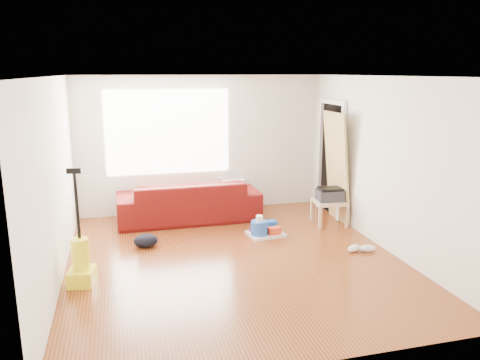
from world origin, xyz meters
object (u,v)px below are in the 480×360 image
object	(u,v)px
tv_stand	(234,204)
backpack	(146,247)
vacuum	(81,263)
sofa	(189,220)
cleaning_tray	(266,231)
side_table	(329,204)
bucket	(259,237)

from	to	relation	value
tv_stand	backpack	bearing A→B (deg)	-121.78
tv_stand	vacuum	size ratio (longest dim) A/B	0.62
sofa	cleaning_tray	distance (m)	1.55
side_table	vacuum	xyz separation A→B (m)	(-3.95, -1.35, -0.09)
sofa	side_table	world-z (taller)	side_table
side_table	tv_stand	bearing A→B (deg)	141.57
side_table	cleaning_tray	xyz separation A→B (m)	(-1.21, -0.26, -0.29)
tv_stand	bucket	bearing A→B (deg)	-69.46
sofa	tv_stand	size ratio (longest dim) A/B	2.75
cleaning_tray	side_table	bearing A→B (deg)	12.10
vacuum	side_table	bearing A→B (deg)	29.09
backpack	vacuum	xyz separation A→B (m)	(-0.84, -1.04, 0.27)
side_table	backpack	world-z (taller)	side_table
sofa	backpack	size ratio (longest dim) A/B	6.81
cleaning_tray	vacuum	size ratio (longest dim) A/B	0.41
tv_stand	backpack	xyz separation A→B (m)	(-1.71, -1.42, -0.16)
bucket	backpack	distance (m)	1.76
bucket	sofa	bearing A→B (deg)	128.79
sofa	vacuum	size ratio (longest dim) A/B	1.70
bucket	backpack	bearing A→B (deg)	179.42
side_table	bucket	size ratio (longest dim) A/B	2.15
tv_stand	bucket	world-z (taller)	tv_stand
bucket	cleaning_tray	bearing A→B (deg)	25.81
tv_stand	side_table	distance (m)	1.80
sofa	backpack	bearing A→B (deg)	54.48
backpack	side_table	bearing A→B (deg)	2.76
sofa	tv_stand	distance (m)	0.94
bucket	cleaning_tray	world-z (taller)	cleaning_tray
cleaning_tray	sofa	bearing A→B (deg)	134.55
sofa	vacuum	xyz separation A→B (m)	(-1.66, -2.19, 0.27)
cleaning_tray	bucket	bearing A→B (deg)	-154.19
sofa	cleaning_tray	xyz separation A→B (m)	(1.08, -1.10, 0.06)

